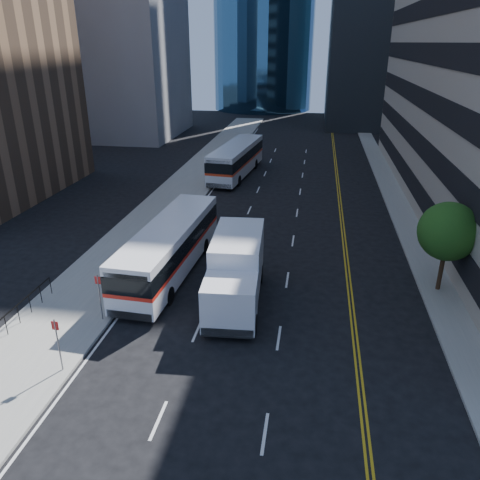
{
  "coord_description": "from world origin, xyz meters",
  "views": [
    {
      "loc": [
        1.66,
        -16.78,
        13.03
      ],
      "look_at": [
        -2.19,
        7.02,
        2.8
      ],
      "focal_mm": 35.0,
      "sensor_mm": 36.0,
      "label": 1
    }
  ],
  "objects": [
    {
      "name": "street_tree",
      "position": [
        9.0,
        8.0,
        3.64
      ],
      "size": [
        3.2,
        3.2,
        5.1
      ],
      "color": "#332114",
      "rests_on": "sidewalk_east"
    },
    {
      "name": "bus_front",
      "position": [
        -6.6,
        7.87,
        1.69
      ],
      "size": [
        3.26,
        12.13,
        3.1
      ],
      "rotation": [
        0.0,
        0.0,
        -0.05
      ],
      "color": "white",
      "rests_on": "ground"
    },
    {
      "name": "sidewalk_west",
      "position": [
        -10.5,
        25.0,
        0.07
      ],
      "size": [
        5.0,
        90.0,
        0.15
      ],
      "primitive_type": "cube",
      "color": "gray",
      "rests_on": "ground"
    },
    {
      "name": "box_truck",
      "position": [
        -2.08,
        4.98,
        1.88
      ],
      "size": [
        3.02,
        7.61,
        3.57
      ],
      "rotation": [
        0.0,
        0.0,
        0.06
      ],
      "color": "white",
      "rests_on": "ground"
    },
    {
      "name": "ground",
      "position": [
        0.0,
        0.0,
        0.0
      ],
      "size": [
        160.0,
        160.0,
        0.0
      ],
      "primitive_type": "plane",
      "color": "black",
      "rests_on": "ground"
    },
    {
      "name": "midrise_west",
      "position": [
        -28.0,
        52.0,
        17.5
      ],
      "size": [
        18.0,
        18.0,
        35.0
      ],
      "primitive_type": "cube",
      "color": "gray",
      "rests_on": "ground"
    },
    {
      "name": "bus_rear",
      "position": [
        -6.43,
        30.9,
        1.76
      ],
      "size": [
        4.03,
        12.72,
        3.22
      ],
      "rotation": [
        0.0,
        0.0,
        -0.11
      ],
      "color": "silver",
      "rests_on": "ground"
    },
    {
      "name": "sidewalk_east",
      "position": [
        9.0,
        25.0,
        0.07
      ],
      "size": [
        2.0,
        90.0,
        0.15
      ],
      "primitive_type": "cube",
      "color": "gray",
      "rests_on": "ground"
    }
  ]
}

